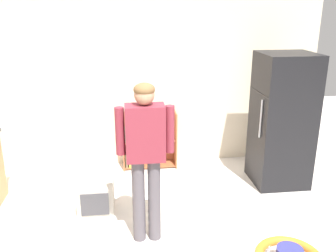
% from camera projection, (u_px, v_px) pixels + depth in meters
% --- Properties ---
extents(back_wall, '(5.20, 0.06, 2.70)m').
position_uv_depth(back_wall, '(146.00, 76.00, 5.43)').
color(back_wall, beige).
rests_on(back_wall, ground).
extents(refrigerator, '(0.73, 0.68, 1.78)m').
position_uv_depth(refrigerator, '(282.00, 120.00, 4.92)').
color(refrigerator, black).
rests_on(refrigerator, ground).
extents(bookshelf, '(0.80, 0.28, 0.85)m').
position_uv_depth(bookshelf, '(145.00, 143.00, 5.56)').
color(bookshelf, '#A45E38').
rests_on(bookshelf, ground).
extents(standing_person, '(0.57, 0.22, 1.68)m').
position_uv_depth(standing_person, '(145.00, 150.00, 3.61)').
color(standing_person, '#565158').
rests_on(standing_person, ground).
extents(pet_carrier, '(0.42, 0.55, 0.36)m').
position_uv_depth(pet_carrier, '(96.00, 193.00, 4.49)').
color(pet_carrier, beige).
rests_on(pet_carrier, ground).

